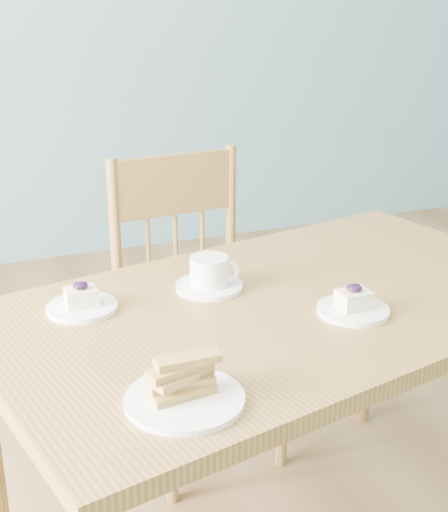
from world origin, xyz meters
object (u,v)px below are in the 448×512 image
object	(u,v)px
dining_chair	(196,310)
cheesecake_plate_near	(353,306)
cheesecake_plate_far	(82,303)
coffee_cup	(210,275)
biscotti_plate	(184,389)
dining_table	(287,328)

from	to	relation	value
dining_chair	cheesecake_plate_near	world-z (taller)	dining_chair
cheesecake_plate_far	coffee_cup	world-z (taller)	coffee_cup
dining_chair	biscotti_plate	distance (m)	0.94
dining_chair	biscotti_plate	xyz separation A→B (m)	(-0.31, -0.84, 0.27)
coffee_cup	biscotti_plate	distance (m)	0.49
cheesecake_plate_near	cheesecake_plate_far	world-z (taller)	same
cheesecake_plate_far	coffee_cup	xyz separation A→B (m)	(0.30, 0.01, 0.02)
dining_table	cheesecake_plate_far	xyz separation A→B (m)	(-0.44, 0.11, 0.09)
dining_chair	coffee_cup	bearing A→B (deg)	-110.36
dining_table	cheesecake_plate_near	distance (m)	0.18
dining_table	biscotti_plate	size ratio (longest dim) A/B	7.18
coffee_cup	cheesecake_plate_far	bearing A→B (deg)	-155.03
dining_table	dining_chair	xyz separation A→B (m)	(-0.04, 0.52, -0.17)
dining_chair	cheesecake_plate_near	distance (m)	0.70
dining_table	biscotti_plate	distance (m)	0.49
cheesecake_plate_far	dining_chair	bearing A→B (deg)	45.30
dining_table	coffee_cup	distance (m)	0.21
dining_table	coffee_cup	size ratio (longest dim) A/B	9.41
dining_chair	cheesecake_plate_far	size ratio (longest dim) A/B	6.03
cheesecake_plate_far	biscotti_plate	size ratio (longest dim) A/B	0.75
cheesecake_plate_near	coffee_cup	world-z (taller)	coffee_cup
biscotti_plate	cheesecake_plate_near	bearing A→B (deg)	24.36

